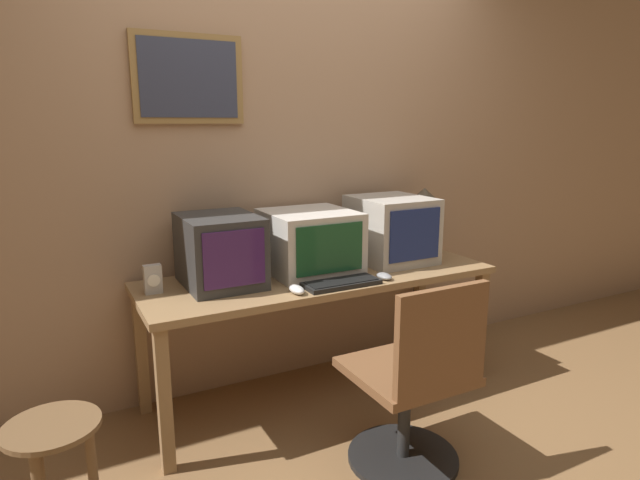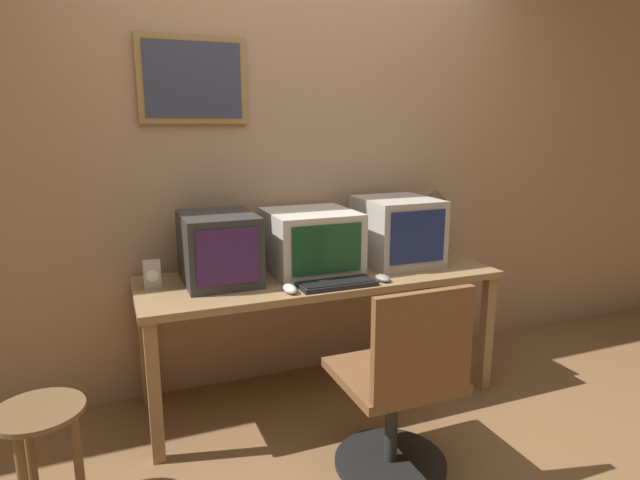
# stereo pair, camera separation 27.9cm
# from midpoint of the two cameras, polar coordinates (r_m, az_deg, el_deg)

# --- Properties ---
(ground_plane) EXTENTS (14.00, 14.00, 0.00)m
(ground_plane) POSITION_cam_midpoint_polar(r_m,az_deg,el_deg) (2.53, 5.60, -23.77)
(ground_plane) COLOR brown
(wall_back) EXTENTS (8.00, 0.08, 2.60)m
(wall_back) POSITION_cam_midpoint_polar(r_m,az_deg,el_deg) (3.07, -6.01, 8.88)
(wall_back) COLOR tan
(wall_back) RESTS_ON ground_plane
(desk) EXTENTS (1.88, 0.65, 0.70)m
(desk) POSITION_cam_midpoint_polar(r_m,az_deg,el_deg) (2.86, -2.81, -5.12)
(desk) COLOR #99754C
(desk) RESTS_ON ground_plane
(monitor_left) EXTENTS (0.36, 0.44, 0.35)m
(monitor_left) POSITION_cam_midpoint_polar(r_m,az_deg,el_deg) (2.69, -13.55, -1.12)
(monitor_left) COLOR #333333
(monitor_left) RESTS_ON desk
(monitor_center) EXTENTS (0.45, 0.46, 0.33)m
(monitor_center) POSITION_cam_midpoint_polar(r_m,az_deg,el_deg) (2.86, -3.91, -0.19)
(monitor_center) COLOR beige
(monitor_center) RESTS_ON desk
(monitor_right) EXTENTS (0.40, 0.45, 0.37)m
(monitor_right) POSITION_cam_midpoint_polar(r_m,az_deg,el_deg) (3.08, 5.04, 1.13)
(monitor_right) COLOR #B7B2A8
(monitor_right) RESTS_ON desk
(keyboard_main) EXTENTS (0.39, 0.15, 0.03)m
(keyboard_main) POSITION_cam_midpoint_polar(r_m,az_deg,el_deg) (2.64, -0.76, -4.66)
(keyboard_main) COLOR black
(keyboard_main) RESTS_ON desk
(mouse_near_keyboard) EXTENTS (0.06, 0.10, 0.03)m
(mouse_near_keyboard) POSITION_cam_midpoint_polar(r_m,az_deg,el_deg) (2.74, 3.98, -3.91)
(mouse_near_keyboard) COLOR gray
(mouse_near_keyboard) RESTS_ON desk
(mouse_far_corner) EXTENTS (0.06, 0.12, 0.04)m
(mouse_far_corner) POSITION_cam_midpoint_polar(r_m,az_deg,el_deg) (2.53, -5.68, -5.33)
(mouse_far_corner) COLOR silver
(mouse_far_corner) RESTS_ON desk
(desk_clock) EXTENTS (0.08, 0.05, 0.14)m
(desk_clock) POSITION_cam_midpoint_polar(r_m,az_deg,el_deg) (2.67, -20.31, -3.99)
(desk_clock) COLOR #B7B2AD
(desk_clock) RESTS_ON desk
(desk_lamp) EXTENTS (0.16, 0.16, 0.39)m
(desk_lamp) POSITION_cam_midpoint_polar(r_m,az_deg,el_deg) (3.33, 8.71, 3.87)
(desk_lamp) COLOR #4C4233
(desk_lamp) RESTS_ON desk
(office_chair) EXTENTS (0.50, 0.50, 0.87)m
(office_chair) POSITION_cam_midpoint_polar(r_m,az_deg,el_deg) (2.38, 6.61, -15.68)
(office_chair) COLOR black
(office_chair) RESTS_ON ground_plane
(side_stool) EXTENTS (0.33, 0.33, 0.45)m
(side_stool) POSITION_cam_midpoint_polar(r_m,az_deg,el_deg) (2.31, -29.83, -19.08)
(side_stool) COLOR brown
(side_stool) RESTS_ON ground_plane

